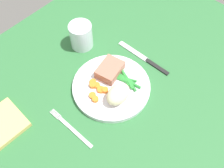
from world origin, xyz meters
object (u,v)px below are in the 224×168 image
dinner_plate (112,87)px  meat_portion (110,70)px  water_glass (81,37)px  fork (71,128)px  knife (144,59)px  napkin (2,124)px

dinner_plate → meat_portion: (3.24, 3.78, 2.35)cm
dinner_plate → water_glass: (6.59, 19.80, 2.99)cm
fork → water_glass: (24.24, 20.06, 3.59)cm
dinner_plate → knife: dinner_plate is taller
water_glass → napkin: (-36.57, -4.83, -3.04)cm
knife → dinner_plate: bearing=175.1°
meat_portion → napkin: size_ratio=0.71×
water_glass → dinner_plate: bearing=-108.4°
meat_portion → fork: size_ratio=0.51×
meat_portion → water_glass: (3.35, 16.02, 0.64)cm
knife → water_glass: water_glass is taller
napkin → meat_portion: bearing=-18.6°
water_glass → napkin: 37.01cm
dinner_plate → water_glass: bearing=71.6°
dinner_plate → knife: size_ratio=1.17×
meat_portion → knife: 13.71cm
fork → water_glass: water_glass is taller
fork → meat_portion: bearing=12.9°
meat_portion → napkin: (-33.22, 11.19, -2.39)cm
water_glass → napkin: water_glass is taller
fork → dinner_plate: bearing=2.8°
fork → knife: 33.64cm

